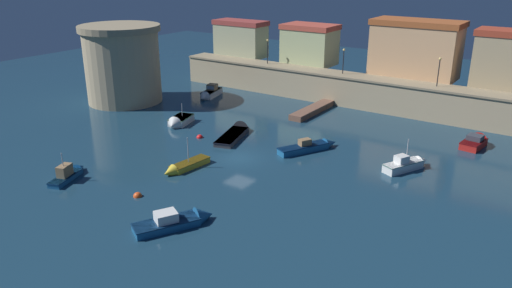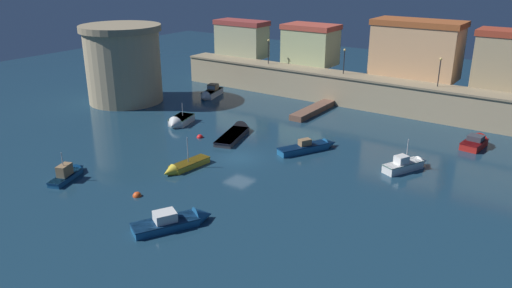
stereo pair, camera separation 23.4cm
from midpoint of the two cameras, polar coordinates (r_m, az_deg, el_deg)
ground_plane at (r=48.20m, az=-1.83°, el=-1.63°), size 131.57×131.57×0.00m
quay_wall at (r=67.13m, az=10.29°, el=6.24°), size 51.21×3.71×4.00m
old_town_backdrop at (r=68.53m, az=14.52°, el=10.55°), size 47.88×5.34×7.26m
fortress_tower at (r=68.83m, az=-14.89°, el=8.92°), size 10.51×10.51×10.17m
pier_dock at (r=62.83m, az=6.65°, el=3.89°), size 1.68×8.87×0.70m
quay_lamp_0 at (r=72.02m, az=1.53°, el=11.01°), size 0.32×0.32×3.48m
quay_lamp_1 at (r=66.41m, az=10.20°, el=9.79°), size 0.32×0.32×3.28m
quay_lamp_2 at (r=62.43m, az=20.46°, el=8.24°), size 0.32×0.32×3.42m
moored_boat_0 at (r=58.31m, az=-8.74°, el=2.57°), size 2.92×4.49×2.82m
moored_boat_1 at (r=46.82m, az=-20.50°, el=-3.12°), size 2.72×4.78×2.93m
moored_boat_2 at (r=50.32m, az=6.43°, el=-0.28°), size 4.23×6.59×1.59m
moored_boat_3 at (r=47.57m, az=17.13°, el=-2.23°), size 3.30×5.11×3.19m
moored_boat_4 at (r=45.94m, az=-8.23°, el=-2.57°), size 1.76×5.23×3.28m
moored_boat_5 at (r=54.59m, az=-2.11°, el=1.36°), size 3.89×7.53×1.79m
moored_boat_6 at (r=36.74m, az=-8.74°, el=-8.64°), size 4.27×5.99×1.78m
moored_boat_7 at (r=69.97m, az=-5.17°, el=5.83°), size 2.75×5.47×1.95m
moored_boat_8 at (r=55.98m, az=24.08°, el=0.23°), size 2.23×4.45×1.72m
mooring_buoy_0 at (r=54.05m, az=-6.33°, el=0.74°), size 0.70×0.70×0.70m
mooring_buoy_1 at (r=41.77m, az=-13.32°, el=-5.85°), size 0.72×0.72×0.72m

